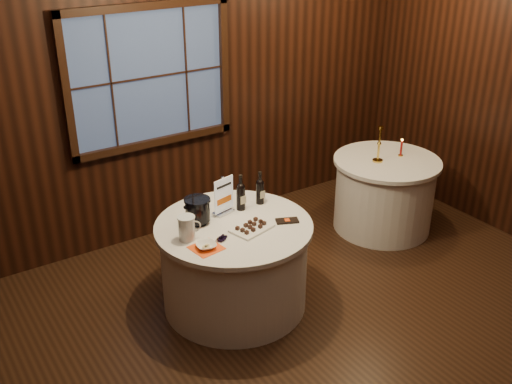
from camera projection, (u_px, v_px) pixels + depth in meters
ground at (306, 371)px, 4.39m from camera, size 6.00×6.00×0.00m
back_wall at (149, 88)px, 5.58m from camera, size 6.00×0.10×3.00m
main_table at (234, 265)px, 4.97m from camera, size 1.28×1.28×0.77m
side_table at (384, 194)px, 6.19m from camera, size 1.08×1.08×0.77m
sign_stand at (223, 201)px, 4.92m from camera, size 0.20×0.14×0.33m
port_bottle_left at (241, 195)px, 4.98m from camera, size 0.07×0.08×0.31m
port_bottle_right at (260, 190)px, 5.09m from camera, size 0.07×0.07×0.29m
ice_bucket at (198, 210)px, 4.78m from camera, size 0.21×0.21×0.22m
chocolate_plate at (252, 227)px, 4.72m from camera, size 0.37×0.29×0.05m
chocolate_box at (287, 221)px, 4.84m from camera, size 0.20×0.16×0.02m
grape_bunch at (223, 238)px, 4.57m from camera, size 0.16×0.09×0.04m
glass_pitcher at (187, 228)px, 4.55m from camera, size 0.18×0.14×0.20m
orange_napkin at (206, 248)px, 4.47m from camera, size 0.24×0.24×0.00m
cracker_bowl at (206, 246)px, 4.46m from camera, size 0.18×0.18×0.04m
brass_candlestick at (379, 149)px, 5.92m from camera, size 0.10×0.10×0.37m
red_candle at (401, 149)px, 6.07m from camera, size 0.05×0.05×0.19m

